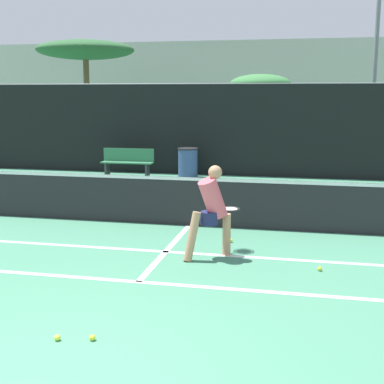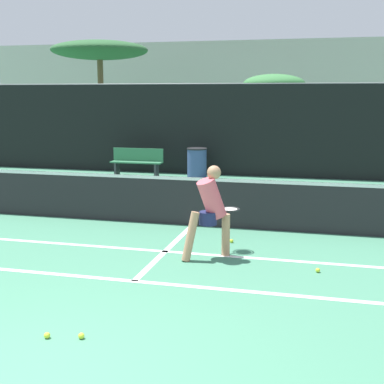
# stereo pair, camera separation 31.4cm
# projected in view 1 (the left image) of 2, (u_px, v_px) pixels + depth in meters

# --- Properties ---
(court_baseline_near) EXTENTS (11.00, 0.10, 0.01)m
(court_baseline_near) POSITION_uv_depth(u_px,v_px,m) (138.00, 282.00, 7.30)
(court_baseline_near) COLOR white
(court_baseline_near) RESTS_ON ground
(court_service_line) EXTENTS (8.25, 0.10, 0.01)m
(court_service_line) POSITION_uv_depth(u_px,v_px,m) (166.00, 252.00, 8.69)
(court_service_line) COLOR white
(court_service_line) RESTS_ON ground
(court_center_mark) EXTENTS (0.10, 3.25, 0.01)m
(court_center_mark) POSITION_uv_depth(u_px,v_px,m) (168.00, 249.00, 8.87)
(court_center_mark) COLOR white
(court_center_mark) RESTS_ON ground
(net) EXTENTS (11.09, 0.09, 1.07)m
(net) POSITION_uv_depth(u_px,v_px,m) (189.00, 200.00, 10.34)
(net) COLOR slate
(net) RESTS_ON ground
(fence_back) EXTENTS (24.00, 0.06, 2.84)m
(fence_back) POSITION_uv_depth(u_px,v_px,m) (235.00, 130.00, 16.48)
(fence_back) COLOR black
(fence_back) RESTS_ON ground
(player_practicing) EXTENTS (0.87, 1.08, 1.46)m
(player_practicing) POSITION_uv_depth(u_px,v_px,m) (212.00, 208.00, 8.27)
(player_practicing) COLOR tan
(player_practicing) RESTS_ON ground
(tennis_ball_scattered_1) EXTENTS (0.07, 0.07, 0.07)m
(tennis_ball_scattered_1) POSITION_uv_depth(u_px,v_px,m) (57.00, 338.00, 5.57)
(tennis_ball_scattered_1) COLOR #D1E033
(tennis_ball_scattered_1) RESTS_ON ground
(tennis_ball_scattered_2) EXTENTS (0.07, 0.07, 0.07)m
(tennis_ball_scattered_2) POSITION_uv_depth(u_px,v_px,m) (320.00, 269.00, 7.76)
(tennis_ball_scattered_2) COLOR #D1E033
(tennis_ball_scattered_2) RESTS_ON ground
(tennis_ball_scattered_3) EXTENTS (0.07, 0.07, 0.07)m
(tennis_ball_scattered_3) POSITION_uv_depth(u_px,v_px,m) (92.00, 338.00, 5.57)
(tennis_ball_scattered_3) COLOR #D1E033
(tennis_ball_scattered_3) RESTS_ON ground
(tennis_ball_scattered_4) EXTENTS (0.07, 0.07, 0.07)m
(tennis_ball_scattered_4) POSITION_uv_depth(u_px,v_px,m) (231.00, 240.00, 9.24)
(tennis_ball_scattered_4) COLOR #D1E033
(tennis_ball_scattered_4) RESTS_ON ground
(courtside_bench) EXTENTS (1.62, 0.39, 0.86)m
(courtside_bench) POSITION_uv_depth(u_px,v_px,m) (128.00, 161.00, 16.46)
(courtside_bench) COLOR #33724C
(courtside_bench) RESTS_ON ground
(trash_bin) EXTENTS (0.62, 0.62, 0.90)m
(trash_bin) POSITION_uv_depth(u_px,v_px,m) (188.00, 163.00, 16.30)
(trash_bin) COLOR #384C7F
(trash_bin) RESTS_ON ground
(parked_car) EXTENTS (1.77, 4.70, 1.51)m
(parked_car) POSITION_uv_depth(u_px,v_px,m) (137.00, 142.00, 20.94)
(parked_car) COLOR silver
(parked_car) RESTS_ON ground
(floodlight_mast) EXTENTS (1.10, 0.24, 8.10)m
(floodlight_mast) POSITION_uv_depth(u_px,v_px,m) (378.00, 19.00, 19.37)
(floodlight_mast) COLOR slate
(floodlight_mast) RESTS_ON ground
(tree_west) EXTENTS (2.88, 2.88, 3.42)m
(tree_west) POSITION_uv_depth(u_px,v_px,m) (260.00, 85.00, 25.03)
(tree_west) COLOR brown
(tree_west) RESTS_ON ground
(tree_mid) EXTENTS (4.63, 4.63, 5.01)m
(tree_mid) POSITION_uv_depth(u_px,v_px,m) (85.00, 51.00, 25.43)
(tree_mid) COLOR brown
(tree_mid) RESTS_ON ground
(building_far) EXTENTS (36.00, 2.40, 5.48)m
(building_far) POSITION_uv_depth(u_px,v_px,m) (271.00, 90.00, 31.25)
(building_far) COLOR #B2ADA3
(building_far) RESTS_ON ground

